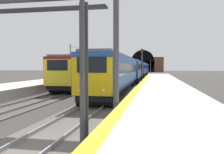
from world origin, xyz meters
The scene contains 13 objects.
ground_plane centered at (0.00, 0.00, 0.00)m, with size 320.00×320.00×0.00m, color #302D2B.
platform_right centered at (0.00, -4.77, 0.45)m, with size 112.00×4.97×0.90m, color #ADA89E.
platform_right_edge_strip centered at (0.00, -2.53, 0.91)m, with size 112.00×0.50×0.01m, color yellow.
track_main_line centered at (0.00, 0.00, 0.04)m, with size 160.00×3.08×0.21m.
train_main_approaching centered at (49.03, 0.00, 2.22)m, with size 83.81×2.99×3.87m.
train_adjacent_platform centered at (32.94, 5.09, 2.24)m, with size 38.77×3.36×4.78m.
railway_signal_near centered at (0.21, -1.77, 3.61)m, with size 0.39×0.38×6.04m.
railway_signal_mid centered at (33.33, -1.77, 3.31)m, with size 0.39×0.38×5.70m.
railway_signal_far centered at (103.63, -1.77, 3.27)m, with size 0.39×0.38×5.63m.
overhead_signal_gantry centered at (4.70, 2.55, 5.02)m, with size 0.70×9.54×6.49m.
tunnel_portal centered at (119.60, 2.55, 3.92)m, with size 3.02×21.59×12.09m.
catenary_mast_near centered at (67.66, 12.72, 3.84)m, with size 0.22×1.94×7.47m.
catenary_mast_far centered at (38.31, 12.71, 3.72)m, with size 0.22×2.09×7.23m.
Camera 1 is at (-6.89, -4.00, 2.72)m, focal length 38.02 mm.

